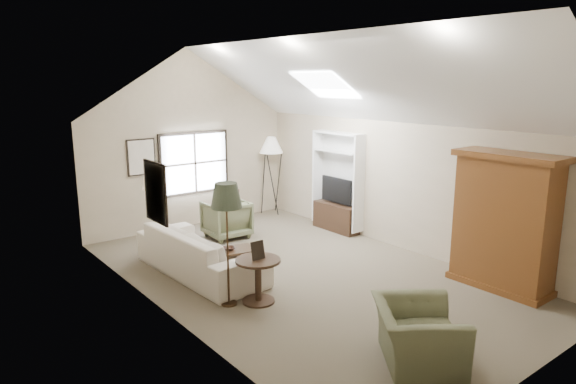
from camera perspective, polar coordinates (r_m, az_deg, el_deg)
room_shell at (r=8.38m, az=1.73°, el=11.68°), size 5.01×8.01×4.00m
window at (r=11.89m, az=-10.33°, el=3.19°), size 1.72×0.08×1.42m
skylight at (r=9.92m, az=4.19°, el=11.84°), size 0.80×1.20×0.52m
wall_art at (r=9.21m, az=-15.32°, el=2.05°), size 1.97×3.71×0.88m
armoire at (r=8.85m, az=22.95°, el=-3.07°), size 0.60×1.50×2.20m
tv_alcove at (r=11.35m, az=5.52°, el=1.36°), size 0.32×1.30×2.10m
media_console at (r=11.53m, az=5.36°, el=-2.80°), size 0.34×1.18×0.60m
tv_panel at (r=11.38m, az=5.42°, el=0.21°), size 0.05×0.90×0.55m
sofa at (r=9.08m, az=-9.71°, el=-6.50°), size 1.21×2.78×0.80m
armchair_near at (r=6.47m, az=14.19°, el=-15.17°), size 1.43×1.46×0.71m
armchair_far at (r=11.04m, az=-6.86°, el=-3.00°), size 0.89×0.92×0.80m
coffee_table at (r=9.02m, az=-6.53°, el=-7.73°), size 0.95×0.68×0.44m
bowl at (r=8.94m, az=-6.57°, el=-6.25°), size 0.25×0.25×0.05m
side_table at (r=7.87m, az=-3.33°, el=-9.80°), size 0.72×0.72×0.68m
side_chair at (r=11.34m, az=-5.66°, el=-2.22°), size 0.39×0.39×0.92m
tripod_lamp at (r=12.79m, az=-1.86°, el=1.91°), size 0.75×0.75×1.97m
dark_lamp at (r=7.61m, az=-6.74°, el=-5.76°), size 0.48×0.48×1.90m
tan_lamp at (r=9.86m, az=-14.70°, el=-2.44°), size 0.36×0.36×1.71m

